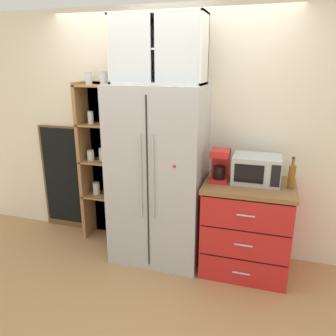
% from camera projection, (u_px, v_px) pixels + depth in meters
% --- Properties ---
extents(ground_plane, '(10.73, 10.73, 0.00)m').
position_uv_depth(ground_plane, '(158.00, 255.00, 3.66)').
color(ground_plane, tan).
extents(wall_back_cream, '(5.03, 0.10, 2.55)m').
position_uv_depth(wall_back_cream, '(169.00, 133.00, 3.64)').
color(wall_back_cream, silver).
rests_on(wall_back_cream, ground).
extents(refrigerator, '(0.92, 0.66, 1.81)m').
position_uv_depth(refrigerator, '(159.00, 176.00, 3.41)').
color(refrigerator, '#B7BABF').
rests_on(refrigerator, ground).
extents(pantry_shelf_column, '(0.51, 0.31, 1.92)m').
position_uv_depth(pantry_shelf_column, '(104.00, 159.00, 3.83)').
color(pantry_shelf_column, brown).
rests_on(pantry_shelf_column, ground).
extents(counter_cabinet, '(0.84, 0.66, 0.91)m').
position_uv_depth(counter_cabinet, '(246.00, 227.00, 3.30)').
color(counter_cabinet, red).
rests_on(counter_cabinet, ground).
extents(microwave, '(0.44, 0.33, 0.26)m').
position_uv_depth(microwave, '(257.00, 169.00, 3.16)').
color(microwave, '#B7BABF').
rests_on(microwave, counter_cabinet).
extents(coffee_maker, '(0.17, 0.20, 0.31)m').
position_uv_depth(coffee_maker, '(220.00, 165.00, 3.20)').
color(coffee_maker, red).
rests_on(coffee_maker, counter_cabinet).
extents(mug_red, '(0.11, 0.07, 0.08)m').
position_uv_depth(mug_red, '(250.00, 180.00, 3.14)').
color(mug_red, red).
rests_on(mug_red, counter_cabinet).
extents(bottle_amber, '(0.06, 0.06, 0.29)m').
position_uv_depth(bottle_amber, '(292.00, 175.00, 3.00)').
color(bottle_amber, brown).
rests_on(bottle_amber, counter_cabinet).
extents(upper_cabinet, '(0.88, 0.32, 0.61)m').
position_uv_depth(upper_cabinet, '(159.00, 50.00, 3.09)').
color(upper_cabinet, silver).
rests_on(upper_cabinet, refrigerator).
extents(chalkboard_menu, '(0.60, 0.04, 1.29)m').
position_uv_depth(chalkboard_menu, '(65.00, 178.00, 4.12)').
color(chalkboard_menu, brown).
rests_on(chalkboard_menu, ground).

